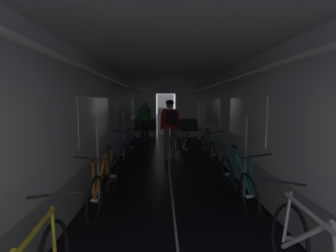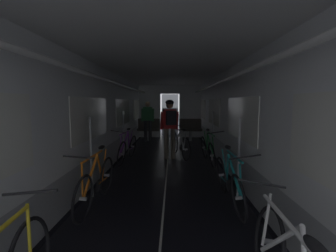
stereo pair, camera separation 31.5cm
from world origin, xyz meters
name	(u,v)px [view 1 (the left image)]	position (x,y,z in m)	size (l,w,h in m)	color
train_car_shell	(169,101)	(0.00, 3.60, 1.70)	(3.14, 12.34, 2.57)	black
bench_seat_far_left	(145,128)	(-0.90, 8.07, 0.57)	(0.98, 0.51, 0.95)	gray
bench_seat_far_right	(187,127)	(0.90, 8.07, 0.57)	(0.98, 0.51, 0.95)	gray
bicycle_teal	(237,181)	(1.06, 1.85, 0.38)	(0.44, 1.69, 0.95)	black
bicycle_purple	(128,149)	(-1.13, 4.51, 0.38)	(0.50, 1.69, 0.96)	black
bicycle_orange	(105,183)	(-1.08, 1.77, 0.38)	(0.44, 1.69, 0.95)	black
bicycle_green	(208,149)	(1.10, 4.41, 0.38)	(0.45, 1.69, 0.96)	black
person_cyclist_aisle	(170,123)	(0.06, 4.84, 1.07)	(0.56, 0.45, 1.73)	brown
bicycle_silver_in_aisle	(180,144)	(0.36, 5.10, 0.38)	(0.67, 1.63, 0.94)	black
person_standing_near_bench	(145,119)	(-0.90, 7.70, 0.98)	(0.53, 0.23, 1.69)	#2D2D33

